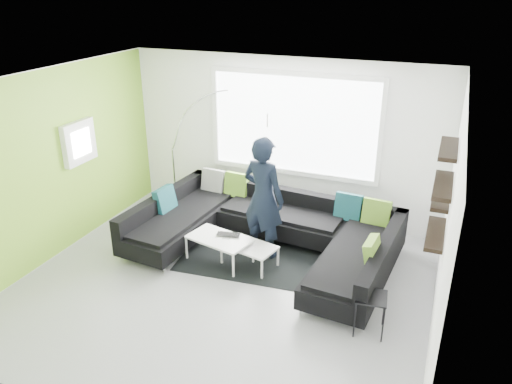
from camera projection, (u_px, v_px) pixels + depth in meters
The scene contains 9 objects.
ground at pixel (222, 287), 6.92m from camera, with size 5.50×5.50×0.00m, color gray.
room_shell at pixel (228, 159), 6.37m from camera, with size 5.54×5.04×2.82m.
sectional_sofa at pixel (263, 235), 7.54m from camera, with size 4.01×2.68×0.83m.
rug at pixel (252, 255), 7.69m from camera, with size 2.07×1.50×0.01m, color black.
coffee_table at pixel (234, 251), 7.42m from camera, with size 1.21×0.70×0.39m, color silver.
arc_lamp at pixel (173, 149), 8.99m from camera, with size 2.07×0.95×2.20m, color silver, non-canonical shape.
side_table at pixel (370, 314), 5.96m from camera, with size 0.36×0.36×0.50m, color black.
person at pixel (263, 198), 7.40m from camera, with size 0.78×0.60×1.88m, color black.
laptop at pixel (227, 236), 7.41m from camera, with size 0.38×0.28×0.03m, color black.
Camera 1 is at (2.60, -5.25, 3.94)m, focal length 35.00 mm.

